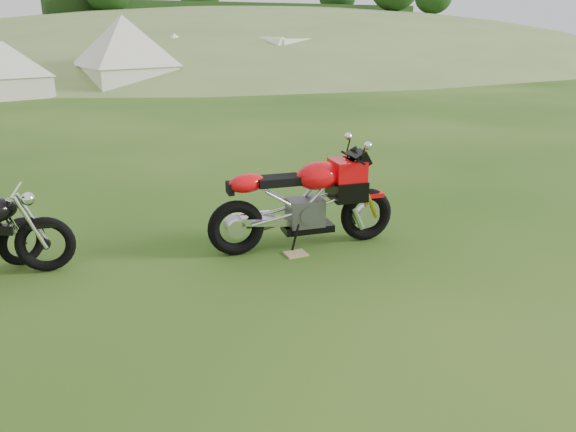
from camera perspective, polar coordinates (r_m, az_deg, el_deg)
ground at (r=6.05m, az=3.87°, el=-6.86°), size 120.00×120.00×0.00m
hillside at (r=52.11m, az=-2.60°, el=16.10°), size 80.00×64.00×8.00m
hedgerow at (r=52.11m, az=-2.60°, el=16.10°), size 36.00×1.20×8.60m
sport_motorcycle at (r=6.77m, az=1.58°, el=2.18°), size 2.31×1.20×1.35m
plywood_board at (r=6.75m, az=0.79°, el=-3.86°), size 0.29×0.25×0.02m
tent_left at (r=23.83m, az=-26.78°, el=13.43°), size 2.77×2.77×2.25m
tent_mid at (r=24.74m, az=-16.22°, el=15.47°), size 3.39×3.39×2.82m
tent_right at (r=28.58m, az=-11.35°, el=15.72°), size 3.12×3.12×2.33m
caravan at (r=29.33m, az=0.71°, el=15.79°), size 4.49×2.71×1.96m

